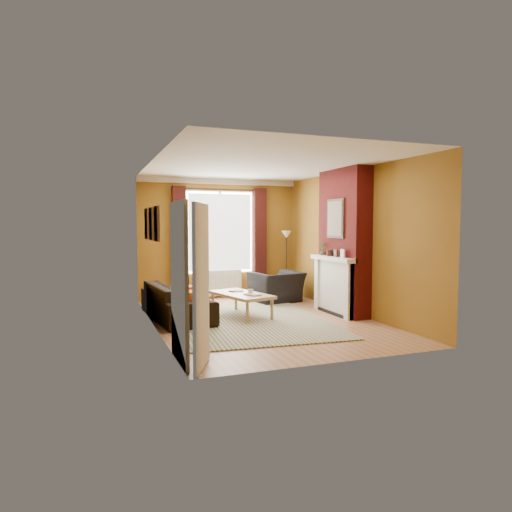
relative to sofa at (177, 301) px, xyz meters
name	(u,v)px	position (x,y,z in m)	size (l,w,h in m)	color
ground	(261,320)	(1.42, -0.64, -0.32)	(5.50, 5.50, 0.00)	#906241
room_walls	(287,243)	(2.06, -0.36, 1.06)	(3.82, 5.54, 2.83)	brown
striped_rug	(249,320)	(1.18, -0.65, -0.31)	(2.91, 3.84, 0.02)	#315687
sofa	(177,301)	(0.00, 0.00, 0.00)	(2.20, 0.86, 0.64)	black
armchair	(276,287)	(2.43, 1.03, 0.02)	(1.04, 0.91, 0.68)	black
coffee_table	(241,296)	(1.17, -0.26, 0.08)	(0.99, 1.47, 0.45)	tan
wicker_stool	(257,290)	(2.16, 1.51, -0.11)	(0.43, 0.43, 0.42)	#9C7843
floor_lamp	(286,245)	(2.97, 1.70, 0.93)	(0.28, 0.28, 1.58)	black
book_a	(249,295)	(1.20, -0.61, 0.14)	(0.22, 0.29, 0.03)	#999999
book_b	(234,290)	(1.12, 0.07, 0.14)	(0.19, 0.26, 0.02)	#999999
mug	(250,292)	(1.27, -0.49, 0.18)	(0.11, 0.11, 0.10)	#999999
tv_remote	(232,291)	(1.05, -0.04, 0.14)	(0.10, 0.16, 0.02)	#252527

